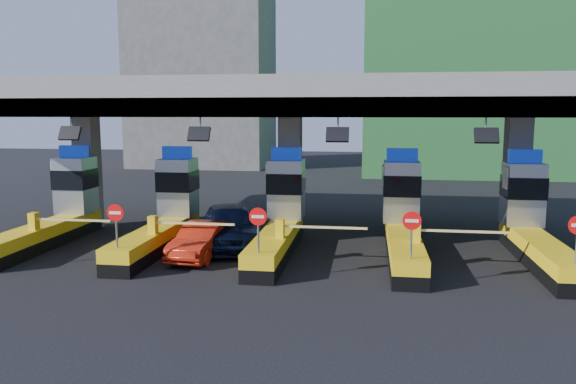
# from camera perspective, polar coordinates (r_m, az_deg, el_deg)

# --- Properties ---
(ground) EXTENTS (120.00, 120.00, 0.00)m
(ground) POSITION_cam_1_polar(r_m,az_deg,el_deg) (23.55, -0.81, -5.85)
(ground) COLOR black
(ground) RESTS_ON ground
(toll_canopy) EXTENTS (28.00, 12.09, 7.00)m
(toll_canopy) POSITION_cam_1_polar(r_m,az_deg,el_deg) (25.71, 0.19, 9.11)
(toll_canopy) COLOR slate
(toll_canopy) RESTS_ON ground
(toll_lane_far_left) EXTENTS (4.43, 8.00, 4.16)m
(toll_lane_far_left) POSITION_cam_1_polar(r_m,az_deg,el_deg) (26.94, -22.22, -1.65)
(toll_lane_far_left) COLOR black
(toll_lane_far_left) RESTS_ON ground
(toll_lane_left) EXTENTS (4.43, 8.00, 4.16)m
(toll_lane_left) POSITION_cam_1_polar(r_m,az_deg,el_deg) (24.79, -12.20, -2.03)
(toll_lane_left) COLOR black
(toll_lane_left) RESTS_ON ground
(toll_lane_center) EXTENTS (4.43, 8.00, 4.16)m
(toll_lane_center) POSITION_cam_1_polar(r_m,az_deg,el_deg) (23.53, -0.70, -2.38)
(toll_lane_center) COLOR black
(toll_lane_center) RESTS_ON ground
(toll_lane_right) EXTENTS (4.43, 8.00, 4.16)m
(toll_lane_right) POSITION_cam_1_polar(r_m,az_deg,el_deg) (23.29, 11.56, -2.66)
(toll_lane_right) COLOR black
(toll_lane_right) RESTS_ON ground
(toll_lane_far_right) EXTENTS (4.43, 8.00, 4.16)m
(toll_lane_far_right) POSITION_cam_1_polar(r_m,az_deg,el_deg) (24.11, 23.52, -2.80)
(toll_lane_far_right) COLOR black
(toll_lane_far_right) RESTS_ON ground
(bg_building_scaffold) EXTENTS (18.00, 12.00, 28.00)m
(bg_building_scaffold) POSITION_cam_1_polar(r_m,az_deg,el_deg) (55.84, 17.54, 16.29)
(bg_building_scaffold) COLOR #1E5926
(bg_building_scaffold) RESTS_ON ground
(bg_building_concrete) EXTENTS (14.00, 10.00, 18.00)m
(bg_building_concrete) POSITION_cam_1_polar(r_m,az_deg,el_deg) (61.26, -8.61, 11.09)
(bg_building_concrete) COLOR #4C4C49
(bg_building_concrete) RESTS_ON ground
(van) EXTENTS (3.87, 5.85, 1.85)m
(van) POSITION_cam_1_polar(r_m,az_deg,el_deg) (23.88, -5.86, -3.42)
(van) COLOR black
(van) RESTS_ON ground
(red_car) EXTENTS (1.82, 4.25, 1.36)m
(red_car) POSITION_cam_1_polar(r_m,az_deg,el_deg) (22.41, -8.70, -4.87)
(red_car) COLOR red
(red_car) RESTS_ON ground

